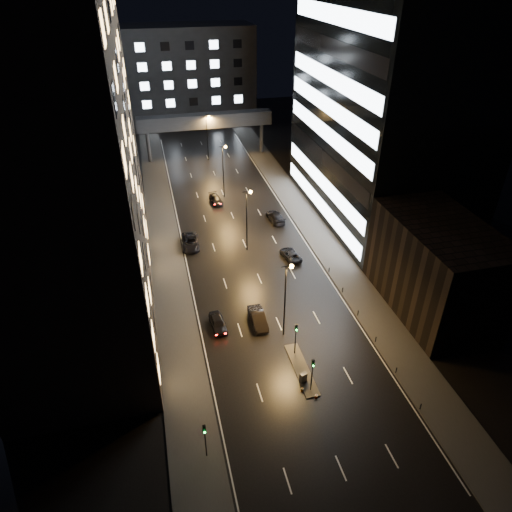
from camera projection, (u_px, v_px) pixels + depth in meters
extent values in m
plane|color=black|center=(232.00, 215.00, 81.65)|extent=(160.00, 160.00, 0.00)
cube|color=#383533|center=(164.00, 237.00, 75.03)|extent=(5.00, 110.00, 0.15)
cube|color=#383533|center=(308.00, 220.00, 80.02)|extent=(5.00, 110.00, 0.15)
cube|color=#2D2319|center=(65.00, 147.00, 53.26)|extent=(15.00, 48.00, 40.00)
cube|color=black|center=(436.00, 267.00, 57.07)|extent=(10.00, 18.00, 12.00)
cube|color=black|center=(390.00, 81.00, 71.18)|extent=(20.00, 36.00, 45.00)
cube|color=#333335|center=(189.00, 76.00, 122.25)|extent=(34.00, 14.00, 25.00)
cube|color=#333335|center=(205.00, 121.00, 101.55)|extent=(30.00, 3.00, 3.00)
cylinder|color=#333335|center=(149.00, 147.00, 101.66)|extent=(0.80, 0.80, 7.00)
cylinder|color=#333335|center=(261.00, 138.00, 106.84)|extent=(0.80, 0.80, 7.00)
cube|color=#383533|center=(301.00, 369.00, 50.63)|extent=(1.60, 8.00, 0.15)
cylinder|color=black|center=(295.00, 342.00, 51.69)|extent=(0.12, 0.12, 3.50)
cube|color=black|center=(296.00, 327.00, 50.50)|extent=(0.28, 0.22, 0.90)
sphere|color=#0CFF33|center=(296.00, 330.00, 50.53)|extent=(0.18, 0.18, 0.18)
cylinder|color=black|center=(312.00, 378.00, 47.20)|extent=(0.12, 0.12, 3.50)
cube|color=black|center=(313.00, 363.00, 46.00)|extent=(0.28, 0.22, 0.90)
sphere|color=#0CFF33|center=(313.00, 366.00, 46.04)|extent=(0.18, 0.18, 0.18)
cylinder|color=black|center=(206.00, 445.00, 40.84)|extent=(0.12, 0.12, 3.50)
cube|color=black|center=(204.00, 429.00, 39.65)|extent=(0.28, 0.22, 0.90)
sphere|color=#0CFF33|center=(205.00, 432.00, 39.69)|extent=(0.18, 0.18, 0.18)
cylinder|color=black|center=(420.00, 407.00, 45.87)|extent=(0.12, 0.12, 0.90)
cylinder|color=black|center=(396.00, 371.00, 49.95)|extent=(0.12, 0.12, 0.90)
cylinder|color=black|center=(376.00, 340.00, 54.04)|extent=(0.12, 0.12, 0.90)
cylinder|color=black|center=(358.00, 313.00, 58.12)|extent=(0.12, 0.12, 0.90)
cylinder|color=black|center=(343.00, 290.00, 62.20)|extent=(0.12, 0.12, 0.90)
cylinder|color=black|center=(329.00, 270.00, 66.29)|extent=(0.12, 0.12, 0.90)
cylinder|color=black|center=(285.00, 302.00, 52.81)|extent=(0.18, 0.18, 10.00)
cylinder|color=black|center=(286.00, 266.00, 50.10)|extent=(1.20, 0.12, 0.12)
sphere|color=#FF9E38|center=(292.00, 266.00, 50.27)|extent=(0.50, 0.50, 0.50)
cylinder|color=black|center=(247.00, 222.00, 69.14)|extent=(0.18, 0.18, 10.00)
cylinder|color=black|center=(246.00, 192.00, 66.43)|extent=(1.20, 0.12, 0.12)
sphere|color=#FF9E38|center=(250.00, 192.00, 66.61)|extent=(0.50, 0.50, 0.50)
cylinder|color=black|center=(223.00, 172.00, 85.47)|extent=(0.18, 0.18, 10.00)
cylinder|color=black|center=(222.00, 147.00, 82.77)|extent=(1.20, 0.12, 0.12)
sphere|color=#FF9E38|center=(225.00, 147.00, 82.94)|extent=(0.50, 0.50, 0.50)
cylinder|color=black|center=(207.00, 139.00, 101.81)|extent=(0.18, 0.18, 10.00)
cylinder|color=black|center=(206.00, 116.00, 99.10)|extent=(1.20, 0.12, 0.12)
sphere|color=#FF9E38|center=(209.00, 117.00, 99.27)|extent=(0.50, 0.50, 0.50)
imported|color=black|center=(218.00, 323.00, 56.18)|extent=(2.03, 4.36, 1.44)
imported|color=black|center=(258.00, 318.00, 56.80)|extent=(1.71, 4.84, 1.59)
imported|color=black|center=(190.00, 242.00, 72.26)|extent=(3.01, 5.96, 1.62)
imported|color=black|center=(216.00, 199.00, 85.60)|extent=(2.36, 4.79, 1.34)
imported|color=black|center=(290.00, 255.00, 69.49)|extent=(2.74, 4.88, 1.29)
imported|color=black|center=(276.00, 217.00, 79.51)|extent=(2.58, 5.60, 1.59)
cube|color=#48494B|center=(303.00, 377.00, 48.80)|extent=(0.86, 0.70, 1.15)
cone|color=orange|center=(302.00, 389.00, 48.04)|extent=(0.38, 0.38, 0.54)
cone|color=#FF410D|center=(316.00, 396.00, 47.32)|extent=(0.39, 0.39, 0.49)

